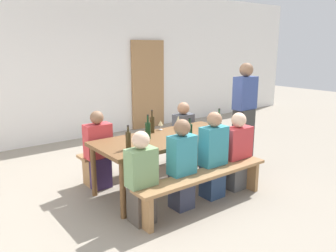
{
  "coord_description": "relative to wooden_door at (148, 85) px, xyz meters",
  "views": [
    {
      "loc": [
        -2.71,
        -3.56,
        1.97
      ],
      "look_at": [
        0.0,
        0.0,
        0.9
      ],
      "focal_mm": 35.96,
      "sensor_mm": 36.0,
      "label": 1
    }
  ],
  "objects": [
    {
      "name": "wine_bottle_4",
      "position": [
        -0.92,
        -3.27,
        -0.19
      ],
      "size": [
        0.08,
        0.08,
        0.3
      ],
      "color": "#234C2D",
      "rests_on": "tasting_table"
    },
    {
      "name": "tasting_table",
      "position": [
        -1.84,
        -3.21,
        -0.37
      ],
      "size": [
        2.06,
        0.89,
        0.75
      ],
      "color": "brown",
      "rests_on": "ground"
    },
    {
      "name": "standing_host",
      "position": [
        -0.28,
        -3.22,
        -0.21
      ],
      "size": [
        0.39,
        0.24,
        1.71
      ],
      "rotation": [
        0.0,
        0.0,
        3.14
      ],
      "color": "#363836",
      "rests_on": "ground"
    },
    {
      "name": "bench_far",
      "position": [
        -1.84,
        -2.46,
        -0.7
      ],
      "size": [
        1.96,
        0.3,
        0.45
      ],
      "color": "#9E7247",
      "rests_on": "ground"
    },
    {
      "name": "wine_glass_0",
      "position": [
        -1.69,
        -2.84,
        -0.2
      ],
      "size": [
        0.07,
        0.07,
        0.14
      ],
      "color": "silver",
      "rests_on": "tasting_table"
    },
    {
      "name": "seated_guest_near_1",
      "position": [
        -2.08,
        -3.8,
        -0.5
      ],
      "size": [
        0.33,
        0.24,
        1.13
      ],
      "rotation": [
        0.0,
        0.0,
        1.57
      ],
      "color": "#353A50",
      "rests_on": "ground"
    },
    {
      "name": "seated_guest_near_0",
      "position": [
        -2.66,
        -3.8,
        -0.54
      ],
      "size": [
        0.33,
        0.24,
        1.08
      ],
      "rotation": [
        0.0,
        0.0,
        1.57
      ],
      "color": "#4B443D",
      "rests_on": "ground"
    },
    {
      "name": "wine_bottle_3",
      "position": [
        -2.12,
        -3.13,
        -0.18
      ],
      "size": [
        0.07,
        0.07,
        0.33
      ],
      "color": "#143319",
      "rests_on": "tasting_table"
    },
    {
      "name": "wooden_door",
      "position": [
        0.0,
        0.0,
        0.0
      ],
      "size": [
        0.9,
        0.06,
        2.1
      ],
      "primitive_type": "cube",
      "color": "#9E7247",
      "rests_on": "ground"
    },
    {
      "name": "seated_guest_far_1",
      "position": [
        -1.07,
        -2.61,
        -0.53
      ],
      "size": [
        0.32,
        0.24,
        1.07
      ],
      "rotation": [
        0.0,
        0.0,
        -1.57
      ],
      "color": "#474A68",
      "rests_on": "ground"
    },
    {
      "name": "wine_bottle_1",
      "position": [
        -2.57,
        -3.37,
        -0.19
      ],
      "size": [
        0.07,
        0.07,
        0.3
      ],
      "color": "#332814",
      "rests_on": "tasting_table"
    },
    {
      "name": "ground_plane",
      "position": [
        -1.84,
        -3.21,
        -1.05
      ],
      "size": [
        24.0,
        24.0,
        0.0
      ],
      "primitive_type": "plane",
      "color": "gray"
    },
    {
      "name": "bench_near",
      "position": [
        -1.84,
        -3.95,
        -0.7
      ],
      "size": [
        1.96,
        0.3,
        0.45
      ],
      "color": "#9E7247",
      "rests_on": "ground"
    },
    {
      "name": "seated_guest_near_3",
      "position": [
        -1.08,
        -3.8,
        -0.54
      ],
      "size": [
        0.42,
        0.24,
        1.09
      ],
      "rotation": [
        0.0,
        0.0,
        1.57
      ],
      "color": "#535456",
      "rests_on": "ground"
    },
    {
      "name": "wine_bottle_2",
      "position": [
        -1.73,
        -3.53,
        -0.18
      ],
      "size": [
        0.08,
        0.08,
        0.31
      ],
      "color": "#143319",
      "rests_on": "tasting_table"
    },
    {
      "name": "wine_glass_1",
      "position": [
        -1.38,
        -2.86,
        -0.18
      ],
      "size": [
        0.06,
        0.06,
        0.18
      ],
      "color": "silver",
      "rests_on": "tasting_table"
    },
    {
      "name": "back_wall",
      "position": [
        -1.84,
        0.14,
        0.55
      ],
      "size": [
        14.0,
        0.2,
        3.2
      ],
      "primitive_type": "cube",
      "color": "white",
      "rests_on": "ground"
    },
    {
      "name": "seated_guest_far_0",
      "position": [
        -2.61,
        -2.61,
        -0.53
      ],
      "size": [
        0.37,
        0.24,
        1.11
      ],
      "rotation": [
        0.0,
        0.0,
        -1.57
      ],
      "color": "#392756",
      "rests_on": "ground"
    },
    {
      "name": "wine_bottle_0",
      "position": [
        -1.89,
        -2.9,
        -0.18
      ],
      "size": [
        0.07,
        0.07,
        0.33
      ],
      "color": "#332814",
      "rests_on": "tasting_table"
    },
    {
      "name": "seated_guest_near_2",
      "position": [
        -1.55,
        -3.8,
        -0.5
      ],
      "size": [
        0.36,
        0.24,
        1.16
      ],
      "rotation": [
        0.0,
        0.0,
        1.57
      ],
      "color": "navy",
      "rests_on": "ground"
    }
  ]
}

